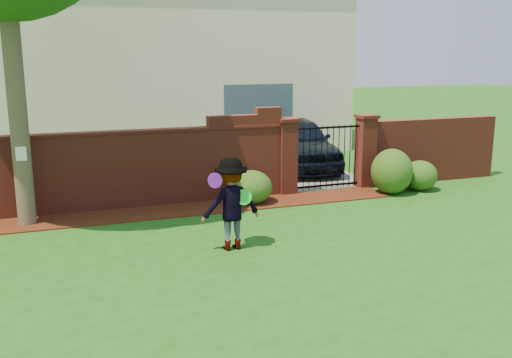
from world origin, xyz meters
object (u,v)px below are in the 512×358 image
object	(u,v)px
car	(298,144)
frisbee_green	(244,197)
man	(231,204)
frisbee_purple	(215,181)

from	to	relation	value
car	frisbee_green	size ratio (longest dim) A/B	16.14
frisbee_green	man	bearing A→B (deg)	143.30
car	frisbee_purple	world-z (taller)	car
man	frisbee_green	distance (m)	0.28
man	frisbee_purple	xyz separation A→B (m)	(-0.33, -0.15, 0.49)
frisbee_green	car	bearing A→B (deg)	58.59
frisbee_purple	frisbee_green	distance (m)	0.62
car	man	bearing A→B (deg)	-116.24
man	frisbee_purple	bearing A→B (deg)	22.10
car	man	size ratio (longest dim) A/B	2.74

